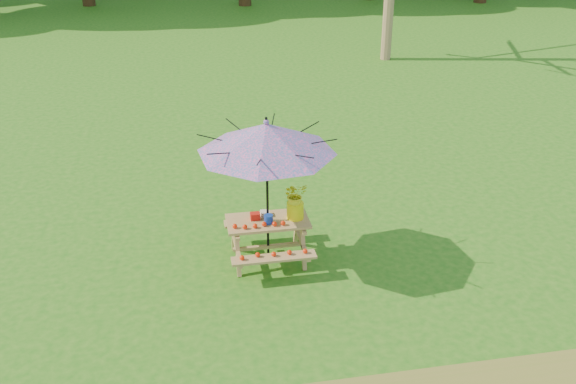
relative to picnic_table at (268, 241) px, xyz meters
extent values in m
plane|color=#206613|center=(1.69, -0.50, -0.33)|extent=(120.00, 120.00, 0.00)
cube|color=#AC7E4E|center=(0.00, 0.00, 0.32)|extent=(1.20, 0.62, 0.04)
cube|color=#AC7E4E|center=(0.00, -0.55, 0.03)|extent=(1.20, 0.22, 0.04)
cube|color=#AC7E4E|center=(0.00, 0.55, 0.03)|extent=(1.20, 0.22, 0.04)
cylinder|color=black|center=(0.00, 0.00, 0.80)|extent=(0.04, 0.04, 2.25)
cone|color=#1C6A9F|center=(0.00, 0.00, 1.62)|extent=(2.42, 2.42, 0.42)
sphere|color=#1C6A9F|center=(0.00, 0.00, 1.85)|extent=(0.08, 0.08, 0.08)
cube|color=#B6180E|center=(-0.18, 0.06, 0.39)|extent=(0.14, 0.12, 0.10)
cylinder|color=#13359E|center=(0.00, -0.09, 0.41)|extent=(0.13, 0.13, 0.13)
cube|color=beige|center=(-0.02, 0.15, 0.38)|extent=(0.13, 0.13, 0.07)
cylinder|color=yellow|center=(0.41, 0.00, 0.47)|extent=(0.25, 0.25, 0.25)
imported|color=yellow|center=(0.41, 0.00, 0.72)|extent=(0.40, 0.36, 0.37)
camera|label=1|loc=(-1.18, -8.14, 4.81)|focal=40.00mm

